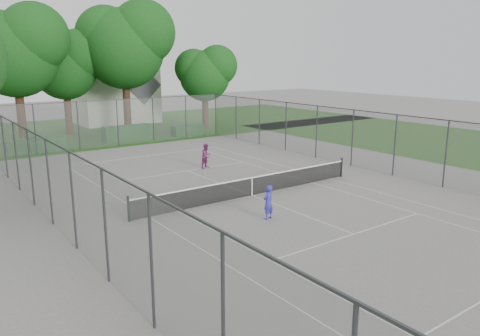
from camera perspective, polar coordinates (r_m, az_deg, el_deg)
ground at (r=22.96m, az=1.47°, el=-3.38°), size 120.00×120.00×0.00m
grass_far at (r=45.94m, az=-18.74°, el=4.31°), size 60.00×20.00×0.00m
court_markings at (r=22.96m, az=1.47°, el=-3.36°), size 11.03×23.83×0.01m
tennis_net at (r=22.82m, az=1.48°, el=-2.15°), size 12.87×0.10×1.10m
perimeter_fence at (r=22.51m, az=1.50°, el=1.04°), size 18.08×34.08×3.52m
tree_far_left at (r=40.35m, az=-25.69°, el=13.11°), size 7.46×6.81×10.73m
tree_far_midleft at (r=43.86m, az=-20.53°, el=11.96°), size 6.30×5.75×9.05m
tree_far_midright at (r=43.42m, az=-13.84°, el=14.71°), size 8.06×7.36×11.59m
tree_far_right at (r=44.60m, az=-4.21°, el=11.64°), size 5.43×4.95×7.80m
hedge_left at (r=36.64m, az=-23.62°, el=2.59°), size 3.99×1.20×1.00m
hedge_mid at (r=39.41m, az=-13.59°, el=4.17°), size 3.89×1.11×1.22m
hedge_right at (r=41.49m, az=-6.41°, el=4.63°), size 2.82×1.03×0.85m
house at (r=50.75m, az=-15.08°, el=9.76°), size 7.76×6.02×9.66m
girl_player at (r=19.52m, az=3.46°, el=-4.17°), size 0.59×0.45×1.46m
woman_player at (r=28.60m, az=-4.11°, el=1.49°), size 0.86×0.75×1.52m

